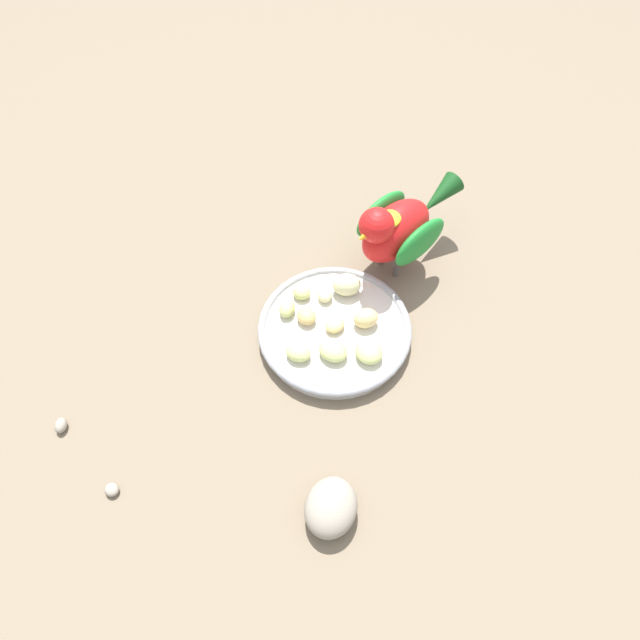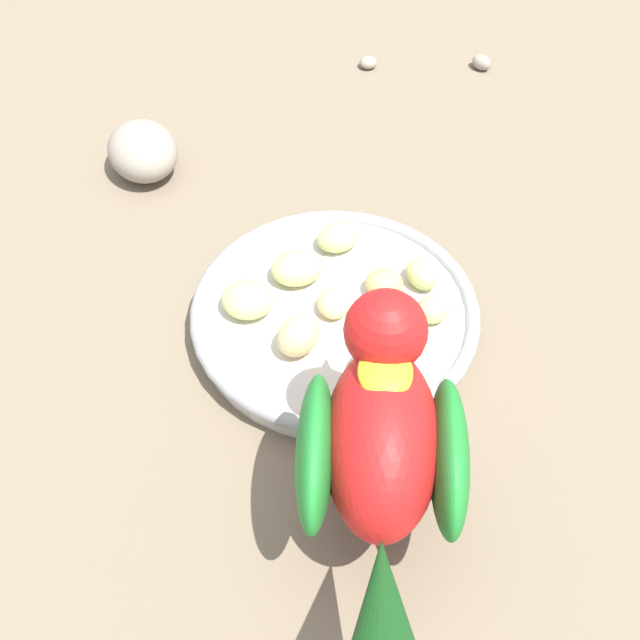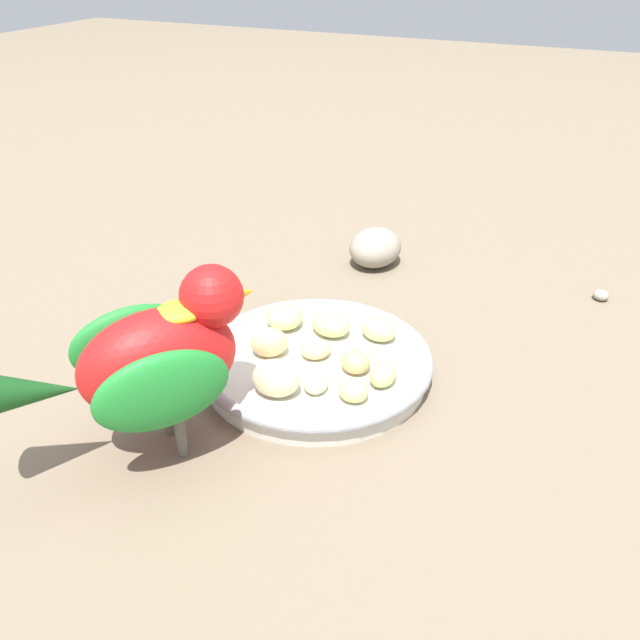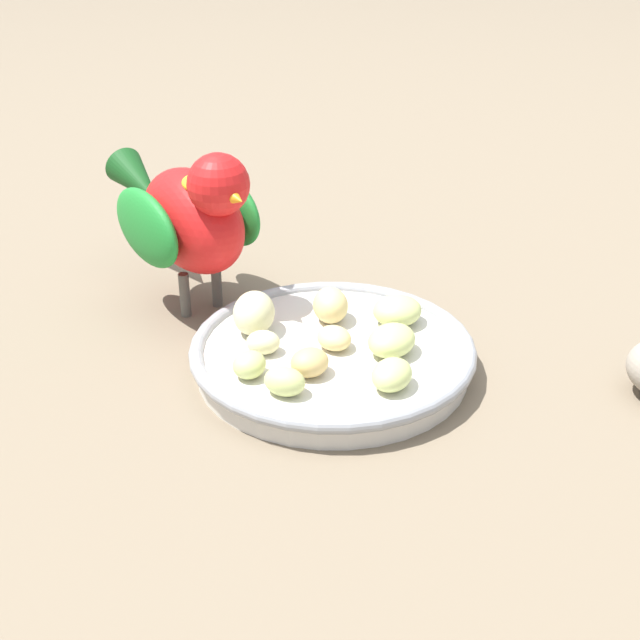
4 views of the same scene
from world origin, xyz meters
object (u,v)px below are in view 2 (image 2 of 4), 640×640
Objects in this scene: apple_piece_6 at (338,237)px; apple_piece_8 at (381,359)px; apple_piece_4 at (248,299)px; apple_piece_9 at (394,333)px; rock_large at (143,151)px; feeding_bowl at (335,316)px; pebble_1 at (481,62)px; apple_piece_0 at (334,303)px; apple_piece_7 at (384,283)px; apple_piece_5 at (422,274)px; pebble_0 at (368,63)px; apple_piece_3 at (433,309)px; apple_piece_2 at (297,268)px; parrot at (382,442)px; apple_piece_1 at (298,335)px.

apple_piece_8 reaches higher than apple_piece_6.
apple_piece_4 is 1.56× the size of apple_piece_9.
rock_large is (-0.03, 0.30, -0.01)m from apple_piece_8.
apple_piece_8 is 1.64× the size of apple_piece_9.
feeding_bowl reaches higher than pebble_1.
apple_piece_0 and apple_piece_9 have the same top height.
apple_piece_6 is 0.20m from rock_large.
apple_piece_4 is at bearing 155.62° from apple_piece_7.
feeding_bowl is at bearing 169.06° from apple_piece_5.
feeding_bowl is 0.34m from pebble_0.
apple_piece_5 and apple_piece_6 have the same top height.
apple_piece_9 is 1.20× the size of pebble_1.
apple_piece_3 is at bearing 3.39° from apple_piece_9.
apple_piece_4 reaches higher than pebble_0.
feeding_bowl is 5.39× the size of apple_piece_2.
parrot is (-0.06, -0.18, 0.05)m from apple_piece_2.
apple_piece_3 is at bearing -81.32° from apple_piece_6.
apple_piece_4 is 0.39m from pebble_1.
feeding_bowl is 7.32× the size of apple_piece_5.
parrot reaches higher than apple_piece_7.
apple_piece_0 is at bearing 20.19° from apple_piece_1.
apple_piece_5 is 0.32m from pebble_1.
feeding_bowl is at bearing 84.32° from apple_piece_8.
apple_piece_7 is at bearing -46.78° from apple_piece_2.
apple_piece_5 and apple_piece_7 have the same top height.
apple_piece_7 is 0.18m from parrot.
apple_piece_6 is at bearing 10.51° from apple_piece_4.
apple_piece_2 is (-0.00, 0.04, 0.00)m from apple_piece_0.
apple_piece_6 is at bearing 53.39° from feeding_bowl.
apple_piece_1 reaches higher than apple_piece_7.
apple_piece_3 is 0.92× the size of apple_piece_7.
apple_piece_6 is at bearing 68.54° from apple_piece_8.
apple_piece_3 is at bearing -37.31° from apple_piece_4.
feeding_bowl is 7.63× the size of apple_piece_7.
apple_piece_6 is 0.48× the size of rock_large.
apple_piece_3 is 0.36× the size of rock_large.
apple_piece_4 is at bearing 145.00° from apple_piece_0.
apple_piece_5 is 0.19m from parrot.
parrot reaches higher than apple_piece_1.
feeding_bowl is 5.25× the size of apple_piece_8.
pebble_0 is at bearing 0.95° from parrot.
apple_piece_4 reaches higher than apple_piece_6.
apple_piece_2 is 0.09m from apple_piece_9.
apple_piece_1 reaches higher than pebble_1.
apple_piece_0 is 0.96× the size of apple_piece_5.
apple_piece_0 is 0.06m from apple_piece_8.
apple_piece_0 is 0.06m from apple_piece_4.
parrot is at bearing -138.45° from pebble_1.
apple_piece_1 is 0.87× the size of apple_piece_2.
apple_piece_0 is at bearing -81.73° from rock_large.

